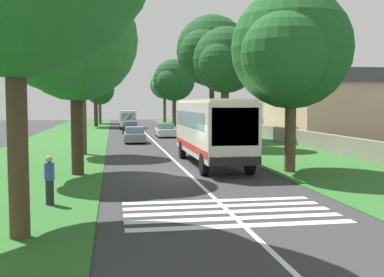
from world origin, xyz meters
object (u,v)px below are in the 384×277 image
object	(u,v)px
roadside_tree_right_2	(288,52)
roadside_building	(331,105)
roadside_tree_left_2	(94,68)
roadside_tree_right_1	(224,62)
roadside_tree_right_0	(173,81)
roadside_tree_right_3	(210,53)
coach_bus	(211,127)
trailing_car_2	(130,127)
trailing_car_0	(134,135)
trailing_minibus_0	(128,118)
roadside_tree_left_0	(71,43)
utility_pole	(222,101)
roadside_tree_right_4	(164,85)
pedestrian	(49,180)
trailing_car_1	(165,131)
roadside_tree_left_3	(80,55)
roadside_tree_left_1	(99,91)

from	to	relation	value
roadside_tree_right_2	roadside_building	size ratio (longest dim) A/B	0.75
roadside_tree_left_2	roadside_tree_right_1	size ratio (longest dim) A/B	1.30
roadside_tree_right_0	roadside_tree_right_3	xyz separation A→B (m)	(-27.92, -0.07, 1.47)
coach_bus	trailing_car_2	world-z (taller)	coach_bus
trailing_car_0	trailing_minibus_0	distance (m)	22.90
roadside_tree_left_0	utility_pole	size ratio (longest dim) A/B	1.35
roadside_tree_right_4	utility_pole	xyz separation A→B (m)	(-47.91, 0.15, -3.03)
trailing_car_2	roadside_tree_right_0	bearing A→B (deg)	-23.36
roadside_tree_right_2	pedestrian	xyz separation A→B (m)	(-6.34, 10.85, -5.17)
trailing_car_1	roadside_tree_right_0	world-z (taller)	roadside_tree_right_0
trailing_car_1	utility_pole	distance (m)	11.60
roadside_tree_right_0	trailing_car_0	bearing A→B (deg)	166.59
trailing_car_0	roadside_tree_right_0	bearing A→B (deg)	-13.41
trailing_car_2	utility_pole	distance (m)	19.25
coach_bus	roadside_building	xyz separation A→B (m)	(17.36, -15.52, 1.18)
trailing_car_0	roadside_tree_right_2	distance (m)	21.53
roadside_tree_left_2	roadside_tree_right_3	size ratio (longest dim) A/B	1.03
roadside_tree_right_2	utility_pole	world-z (taller)	roadside_tree_right_2
roadside_tree_left_2	pedestrian	xyz separation A→B (m)	(-56.20, -0.57, -7.75)
roadside_tree_left_2	trailing_minibus_0	bearing A→B (deg)	-147.29
roadside_tree_left_0	pedestrian	size ratio (longest dim) A/B	5.65
trailing_car_1	roadside_tree_right_1	world-z (taller)	roadside_tree_right_1
coach_bus	roadside_tree_right_0	bearing A→B (deg)	-4.44
trailing_car_2	roadside_tree_left_3	world-z (taller)	roadside_tree_left_3
utility_pole	trailing_car_0	bearing A→B (deg)	61.42
utility_pole	roadside_tree_left_3	bearing A→B (deg)	116.71
trailing_car_0	roadside_tree_left_2	bearing A→B (deg)	8.65
trailing_car_2	roadside_tree_right_1	distance (m)	21.72
roadside_tree_left_2	roadside_tree_right_2	size ratio (longest dim) A/B	1.32
roadside_tree_right_4	roadside_building	distance (m)	44.61
utility_pole	roadside_building	xyz separation A→B (m)	(5.04, -12.05, -0.38)
roadside_building	roadside_tree_left_3	bearing A→B (deg)	114.67
roadside_tree_right_0	roadside_tree_left_1	bearing A→B (deg)	47.27
trailing_car_0	roadside_tree_left_2	xyz separation A→B (m)	(30.18, 4.59, 7.99)
trailing_minibus_0	roadside_building	world-z (taller)	roadside_building
roadside_tree_left_2	roadside_tree_right_4	xyz separation A→B (m)	(13.87, -11.84, -1.91)
coach_bus	roadside_tree_right_2	world-z (taller)	roadside_tree_right_2
roadside_tree_left_0	roadside_tree_right_1	xyz separation A→B (m)	(12.97, -10.52, 0.29)
roadside_tree_left_0	roadside_tree_right_1	world-z (taller)	roadside_tree_left_0
roadside_tree_right_1	roadside_tree_right_3	xyz separation A→B (m)	(8.42, -0.57, 1.59)
roadside_tree_right_4	trailing_minibus_0	bearing A→B (deg)	161.29
roadside_tree_left_1	roadside_tree_right_2	bearing A→B (deg)	-169.69
trailing_minibus_0	roadside_tree_right_0	world-z (taller)	roadside_tree_right_0
roadside_tree_right_3	utility_pole	size ratio (longest dim) A/B	1.68
roadside_tree_left_0	roadside_building	bearing A→B (deg)	-48.72
trailing_car_1	roadside_tree_right_2	distance (m)	27.16
trailing_minibus_0	roadside_tree_right_4	world-z (taller)	roadside_tree_right_4
coach_bus	roadside_tree_left_2	size ratio (longest dim) A/B	0.91
coach_bus	trailing_car_1	distance (m)	22.95
trailing_car_1	roadside_tree_left_1	xyz separation A→B (m)	(34.21, 7.67, 4.89)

